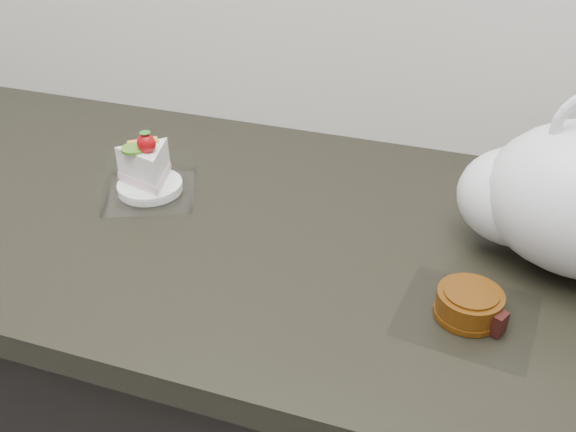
# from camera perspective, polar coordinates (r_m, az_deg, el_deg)

# --- Properties ---
(counter) EXTENTS (2.04, 0.64, 0.90)m
(counter) POSITION_cam_1_polar(r_m,az_deg,el_deg) (1.24, -1.60, -18.10)
(counter) COLOR black
(counter) RESTS_ON ground
(cake_tray) EXTENTS (0.18, 0.18, 0.11)m
(cake_tray) POSITION_cam_1_polar(r_m,az_deg,el_deg) (1.01, -12.28, 3.46)
(cake_tray) COLOR white
(cake_tray) RESTS_ON counter
(mooncake_wrap) EXTENTS (0.17, 0.16, 0.04)m
(mooncake_wrap) POSITION_cam_1_polar(r_m,az_deg,el_deg) (0.79, 15.84, -7.77)
(mooncake_wrap) COLOR white
(mooncake_wrap) RESTS_ON counter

